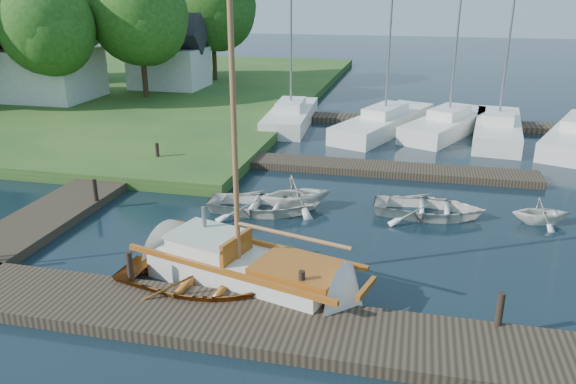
% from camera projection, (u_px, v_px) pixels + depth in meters
% --- Properties ---
extents(ground, '(160.00, 160.00, 0.00)m').
position_uv_depth(ground, '(288.00, 226.00, 18.54)').
color(ground, black).
rests_on(ground, ground).
extents(near_dock, '(18.00, 2.20, 0.30)m').
position_uv_depth(near_dock, '(229.00, 321.00, 13.00)').
color(near_dock, black).
rests_on(near_dock, ground).
extents(left_dock, '(2.20, 18.00, 0.30)m').
position_uv_depth(left_dock, '(101.00, 184.00, 22.02)').
color(left_dock, black).
rests_on(left_dock, ground).
extents(far_dock, '(14.00, 1.60, 0.30)m').
position_uv_depth(far_dock, '(368.00, 168.00, 24.02)').
color(far_dock, black).
rests_on(far_dock, ground).
extents(pontoon, '(30.00, 1.60, 0.30)m').
position_uv_depth(pontoon, '(529.00, 127.00, 31.01)').
color(pontoon, black).
rests_on(pontoon, ground).
extents(shore, '(50.00, 40.00, 0.50)m').
position_uv_depth(shore, '(8.00, 84.00, 44.55)').
color(shore, '#264D20').
rests_on(shore, ground).
extents(mooring_post_1, '(0.16, 0.16, 0.80)m').
position_uv_depth(mooring_post_1, '(130.00, 266.00, 14.37)').
color(mooring_post_1, black).
rests_on(mooring_post_1, near_dock).
extents(mooring_post_2, '(0.16, 0.16, 0.80)m').
position_uv_depth(mooring_post_2, '(302.00, 286.00, 13.41)').
color(mooring_post_2, black).
rests_on(mooring_post_2, near_dock).
extents(mooring_post_3, '(0.16, 0.16, 0.80)m').
position_uv_depth(mooring_post_3, '(500.00, 309.00, 12.45)').
color(mooring_post_3, black).
rests_on(mooring_post_3, near_dock).
extents(mooring_post_4, '(0.16, 0.16, 0.80)m').
position_uv_depth(mooring_post_4, '(95.00, 190.00, 19.79)').
color(mooring_post_4, black).
rests_on(mooring_post_4, left_dock).
extents(mooring_post_5, '(0.16, 0.16, 0.80)m').
position_uv_depth(mooring_post_5, '(157.00, 152.00, 24.37)').
color(mooring_post_5, black).
rests_on(mooring_post_5, left_dock).
extents(sailboat, '(7.41, 3.80, 9.83)m').
position_uv_depth(sailboat, '(250.00, 272.00, 14.82)').
color(sailboat, white).
rests_on(sailboat, ground).
extents(dinghy, '(4.57, 3.39, 0.91)m').
position_uv_depth(dinghy, '(200.00, 277.00, 14.35)').
color(dinghy, '#884B0F').
rests_on(dinghy, ground).
extents(tender_a, '(3.85, 2.84, 0.77)m').
position_uv_depth(tender_a, '(261.00, 202.00, 19.60)').
color(tender_a, white).
rests_on(tender_a, ground).
extents(tender_b, '(3.28, 3.14, 1.34)m').
position_uv_depth(tender_b, '(296.00, 191.00, 19.75)').
color(tender_b, white).
rests_on(tender_b, ground).
extents(tender_c, '(3.77, 2.70, 0.78)m').
position_uv_depth(tender_c, '(429.00, 205.00, 19.26)').
color(tender_c, white).
rests_on(tender_c, ground).
extents(tender_d, '(2.15, 1.95, 0.99)m').
position_uv_depth(tender_d, '(542.00, 209.00, 18.60)').
color(tender_d, white).
rests_on(tender_d, ground).
extents(marina_boat_0, '(2.68, 7.78, 10.66)m').
position_uv_depth(marina_boat_0, '(291.00, 115.00, 32.12)').
color(marina_boat_0, white).
rests_on(marina_boat_0, ground).
extents(marina_boat_1, '(5.25, 9.16, 9.37)m').
position_uv_depth(marina_boat_1, '(385.00, 121.00, 30.67)').
color(marina_boat_1, white).
rests_on(marina_boat_1, ground).
extents(marina_boat_2, '(5.29, 8.07, 12.03)m').
position_uv_depth(marina_boat_2, '(448.00, 122.00, 30.25)').
color(marina_boat_2, white).
rests_on(marina_boat_2, ground).
extents(marina_boat_3, '(3.12, 8.31, 13.14)m').
position_uv_depth(marina_boat_3, '(498.00, 127.00, 29.28)').
color(marina_boat_3, white).
rests_on(marina_boat_3, ground).
extents(house_a, '(6.30, 5.00, 6.29)m').
position_uv_depth(house_a, '(44.00, 61.00, 36.42)').
color(house_a, beige).
rests_on(house_a, shore).
extents(house_c, '(5.25, 4.00, 5.28)m').
position_uv_depth(house_c, '(169.00, 58.00, 40.77)').
color(house_c, beige).
rests_on(house_c, shore).
extents(tree_2, '(5.83, 5.75, 7.82)m').
position_uv_depth(tree_2, '(48.00, 26.00, 33.43)').
color(tree_2, '#332114').
rests_on(tree_2, shore).
extents(tree_3, '(6.41, 6.38, 8.74)m').
position_uv_depth(tree_3, '(140.00, 14.00, 36.05)').
color(tree_3, '#332114').
rests_on(tree_3, shore).
extents(tree_4, '(7.01, 7.01, 9.66)m').
position_uv_depth(tree_4, '(65.00, 3.00, 41.22)').
color(tree_4, '#332114').
rests_on(tree_4, shore).
extents(tree_7, '(6.83, 6.83, 9.38)m').
position_uv_depth(tree_7, '(212.00, 5.00, 42.81)').
color(tree_7, '#332114').
rests_on(tree_7, shore).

